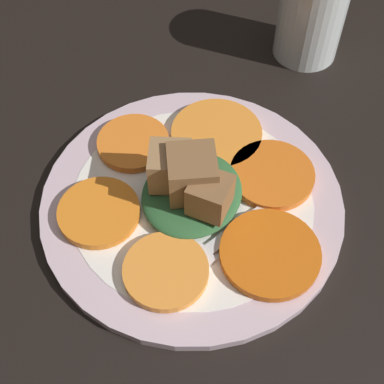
% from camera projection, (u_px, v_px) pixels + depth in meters
% --- Properties ---
extents(table_slab, '(1.20, 1.20, 0.02)m').
position_uv_depth(table_slab, '(192.00, 211.00, 0.52)').
color(table_slab, black).
rests_on(table_slab, ground).
extents(plate, '(0.28, 0.28, 0.01)m').
position_uv_depth(plate, '(192.00, 202.00, 0.51)').
color(plate, silver).
rests_on(plate, table_slab).
extents(carrot_slice_0, '(0.08, 0.08, 0.01)m').
position_uv_depth(carrot_slice_0, '(99.00, 212.00, 0.49)').
color(carrot_slice_0, orange).
rests_on(carrot_slice_0, plate).
extents(carrot_slice_1, '(0.07, 0.07, 0.01)m').
position_uv_depth(carrot_slice_1, '(166.00, 271.00, 0.45)').
color(carrot_slice_1, orange).
rests_on(carrot_slice_1, plate).
extents(carrot_slice_2, '(0.09, 0.09, 0.01)m').
position_uv_depth(carrot_slice_2, '(270.00, 253.00, 0.46)').
color(carrot_slice_2, '#D35E11').
rests_on(carrot_slice_2, plate).
extents(carrot_slice_3, '(0.08, 0.08, 0.01)m').
position_uv_depth(carrot_slice_3, '(272.00, 174.00, 0.51)').
color(carrot_slice_3, orange).
rests_on(carrot_slice_3, plate).
extents(carrot_slice_4, '(0.09, 0.09, 0.01)m').
position_uv_depth(carrot_slice_4, '(216.00, 134.00, 0.54)').
color(carrot_slice_4, orange).
rests_on(carrot_slice_4, plate).
extents(carrot_slice_5, '(0.07, 0.07, 0.01)m').
position_uv_depth(carrot_slice_5, '(133.00, 143.00, 0.54)').
color(carrot_slice_5, orange).
rests_on(carrot_slice_5, plate).
extents(center_pile, '(0.10, 0.09, 0.06)m').
position_uv_depth(center_pile, '(191.00, 184.00, 0.48)').
color(center_pile, '#2D6033').
rests_on(center_pile, plate).
extents(fork, '(0.17, 0.08, 0.00)m').
position_uv_depth(fork, '(228.00, 236.00, 0.47)').
color(fork, silver).
rests_on(fork, plate).
extents(water_glass, '(0.07, 0.07, 0.11)m').
position_uv_depth(water_glass, '(312.00, 13.00, 0.59)').
color(water_glass, silver).
rests_on(water_glass, table_slab).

